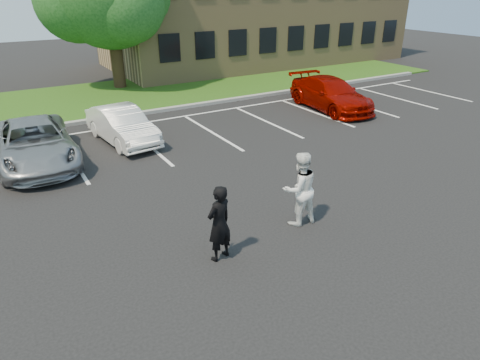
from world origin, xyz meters
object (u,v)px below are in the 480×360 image
at_px(office_building, 256,4).
at_px(man_white_shirt, 300,189).
at_px(man_black_suit, 219,223).
at_px(car_red_compact, 331,94).
at_px(car_white_sedan, 122,125).
at_px(car_silver_minivan, 35,143).

xyz_separation_m(office_building, man_white_shirt, (-12.67, -21.70, -3.19)).
xyz_separation_m(man_black_suit, car_red_compact, (10.61, 8.26, -0.16)).
bearing_deg(car_red_compact, car_white_sedan, -177.32).
relative_size(office_building, car_red_compact, 4.39).
height_order(man_white_shirt, car_silver_minivan, man_white_shirt).
xyz_separation_m(office_building, car_white_sedan, (-14.69, -13.29, -3.48)).
bearing_deg(car_red_compact, car_silver_minivan, -173.96).
bearing_deg(man_white_shirt, office_building, -115.78).
height_order(man_black_suit, car_red_compact, man_black_suit).
height_order(office_building, car_silver_minivan, office_building).
height_order(office_building, car_red_compact, office_building).
bearing_deg(man_black_suit, man_white_shirt, 171.51).
relative_size(man_black_suit, car_red_compact, 0.35).
relative_size(car_silver_minivan, car_white_sedan, 1.27).
height_order(man_black_suit, car_white_sedan, man_black_suit).
xyz_separation_m(car_white_sedan, car_red_compact, (10.14, -0.50, 0.06)).
xyz_separation_m(office_building, man_black_suit, (-15.16, -22.04, -3.26)).
bearing_deg(man_black_suit, office_building, -140.95).
xyz_separation_m(man_black_suit, man_white_shirt, (2.48, 0.35, 0.07)).
xyz_separation_m(car_silver_minivan, car_white_sedan, (3.17, 0.62, -0.05)).
bearing_deg(car_red_compact, man_white_shirt, -130.28).
distance_m(office_building, car_silver_minivan, 22.90).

